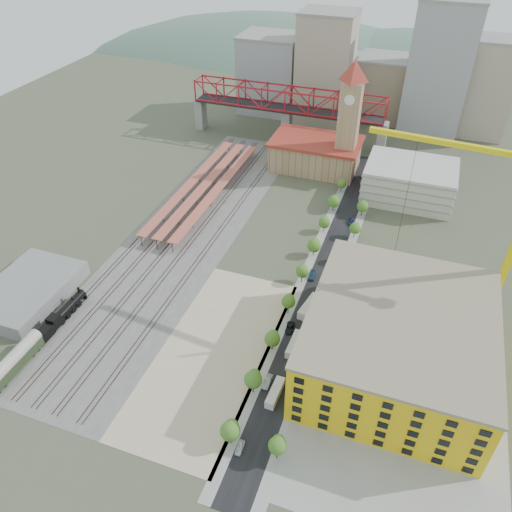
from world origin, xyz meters
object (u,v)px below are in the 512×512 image
(clock_tower, at_px, (350,110))
(site_trailer_b, at_px, (294,345))
(locomotive, at_px, (62,315))
(site_trailer_d, at_px, (309,307))
(coach, at_px, (13,362))
(site_trailer_c, at_px, (295,344))
(car_0, at_px, (240,448))
(site_trailer_a, at_px, (275,393))
(tower_crane, at_px, (510,210))
(construction_building, at_px, (398,341))

(clock_tower, relative_size, site_trailer_b, 5.89)
(locomotive, height_order, site_trailer_d, locomotive)
(coach, height_order, site_trailer_c, coach)
(site_trailer_b, height_order, site_trailer_c, site_trailer_b)
(site_trailer_d, bearing_deg, car_0, -82.08)
(clock_tower, xyz_separation_m, site_trailer_a, (8.00, -119.31, -27.49))
(site_trailer_b, distance_m, site_trailer_c, 0.53)
(tower_crane, xyz_separation_m, site_trailer_a, (-45.56, -46.01, -35.66))
(site_trailer_b, bearing_deg, locomotive, -167.14)
(locomotive, bearing_deg, tower_crane, 20.39)
(tower_crane, bearing_deg, clock_tower, 126.15)
(site_trailer_d, bearing_deg, site_trailer_a, -78.58)
(coach, xyz_separation_m, site_trailer_a, (66.00, 15.00, -1.98))
(clock_tower, xyz_separation_m, site_trailer_d, (8.00, -86.77, -27.29))
(site_trailer_a, bearing_deg, site_trailer_d, 92.44)
(locomotive, relative_size, site_trailer_d, 2.24)
(clock_tower, bearing_deg, construction_building, -71.22)
(construction_building, height_order, car_0, construction_building)
(site_trailer_c, distance_m, site_trailer_d, 15.25)
(coach, bearing_deg, tower_crane, 28.67)
(coach, relative_size, tower_crane, 0.32)
(site_trailer_b, height_order, site_trailer_d, site_trailer_d)
(clock_tower, height_order, construction_building, clock_tower)
(tower_crane, distance_m, site_trailer_b, 64.83)
(clock_tower, height_order, site_trailer_c, clock_tower)
(coach, relative_size, site_trailer_c, 2.19)
(locomotive, distance_m, site_trailer_d, 71.69)
(site_trailer_a, bearing_deg, site_trailer_c, 92.44)
(site_trailer_c, height_order, site_trailer_d, site_trailer_d)
(construction_building, bearing_deg, site_trailer_b, -174.37)
(tower_crane, bearing_deg, site_trailer_d, -163.53)
(clock_tower, relative_size, tower_crane, 0.87)
(site_trailer_c, bearing_deg, car_0, -94.20)
(car_0, bearing_deg, tower_crane, 49.71)
(site_trailer_b, distance_m, site_trailer_d, 15.78)
(site_trailer_a, xyz_separation_m, site_trailer_b, (0.00, 16.75, 0.01))
(site_trailer_a, xyz_separation_m, site_trailer_c, (0.00, 17.29, -0.01))
(site_trailer_b, bearing_deg, site_trailer_a, -87.62)
(car_0, bearing_deg, site_trailer_b, 82.40)
(construction_building, bearing_deg, clock_tower, 108.78)
(site_trailer_d, bearing_deg, locomotive, -145.60)
(locomotive, bearing_deg, coach, -90.00)
(locomotive, distance_m, tower_crane, 123.98)
(construction_building, distance_m, site_trailer_a, 33.41)
(construction_building, distance_m, coach, 98.39)
(coach, xyz_separation_m, tower_crane, (111.56, 61.01, 33.68))
(tower_crane, xyz_separation_m, site_trailer_d, (-45.56, -13.47, -35.46))
(construction_building, relative_size, site_trailer_b, 5.73)
(clock_tower, relative_size, construction_building, 1.03)
(construction_building, height_order, site_trailer_c, construction_building)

